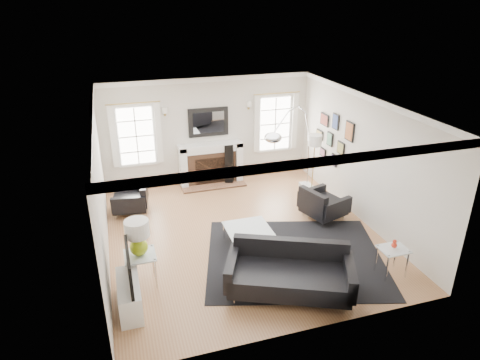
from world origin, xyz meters
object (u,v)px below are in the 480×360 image
object	(u,v)px
fireplace	(211,164)
sofa	(290,273)
coffee_table	(248,230)
gourd_lamp	(138,235)
armchair_left	(133,199)
arc_floor_lamp	(292,153)
armchair_right	(322,205)

from	to	relation	value
fireplace	sofa	world-z (taller)	fireplace
coffee_table	gourd_lamp	xyz separation A→B (m)	(-2.17, -0.61, 0.61)
sofa	armchair_left	distance (m)	4.43
coffee_table	arc_floor_lamp	bearing A→B (deg)	41.91
coffee_table	gourd_lamp	distance (m)	2.33
fireplace	arc_floor_lamp	size ratio (longest dim) A/B	0.67
sofa	armchair_left	bearing A→B (deg)	121.67
fireplace	arc_floor_lamp	bearing A→B (deg)	-52.79
armchair_left	gourd_lamp	distance (m)	2.86
fireplace	armchair_right	distance (m)	3.28
sofa	armchair_right	distance (m)	2.78
armchair_left	coffee_table	xyz separation A→B (m)	(2.11, -2.18, 0.03)
fireplace	gourd_lamp	world-z (taller)	gourd_lamp
armchair_right	armchair_left	bearing A→B (deg)	158.59
coffee_table	arc_floor_lamp	xyz separation A→B (m)	(1.49, 1.34, 1.01)
armchair_right	gourd_lamp	world-z (taller)	gourd_lamp
arc_floor_lamp	fireplace	bearing A→B (deg)	127.21
gourd_lamp	fireplace	bearing A→B (deg)	60.35
arc_floor_lamp	sofa	bearing A→B (deg)	-113.56
coffee_table	gourd_lamp	world-z (taller)	gourd_lamp
sofa	coffee_table	bearing A→B (deg)	97.72
fireplace	sofa	size ratio (longest dim) A/B	0.74
armchair_right	fireplace	bearing A→B (deg)	125.63
armchair_left	armchair_right	size ratio (longest dim) A/B	0.86
gourd_lamp	arc_floor_lamp	xyz separation A→B (m)	(3.66, 1.94, 0.41)
fireplace	sofa	bearing A→B (deg)	-87.82
armchair_left	arc_floor_lamp	size ratio (longest dim) A/B	0.38
armchair_left	armchair_right	xyz separation A→B (m)	(4.05, -1.59, 0.02)
armchair_right	arc_floor_lamp	bearing A→B (deg)	121.24
coffee_table	fireplace	bearing A→B (deg)	89.46
armchair_left	armchair_right	world-z (taller)	armchair_right
sofa	arc_floor_lamp	world-z (taller)	arc_floor_lamp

